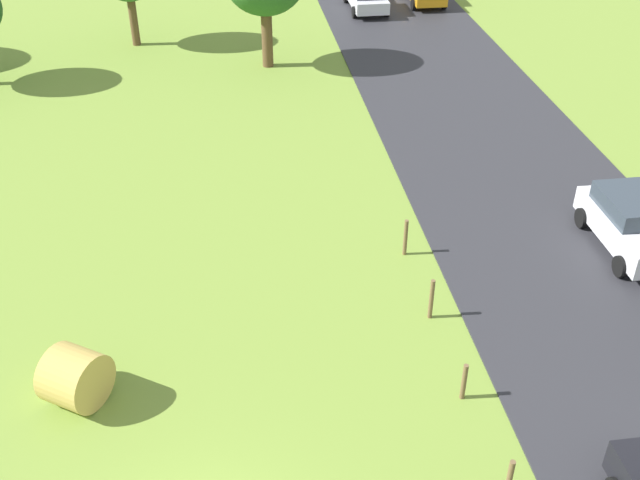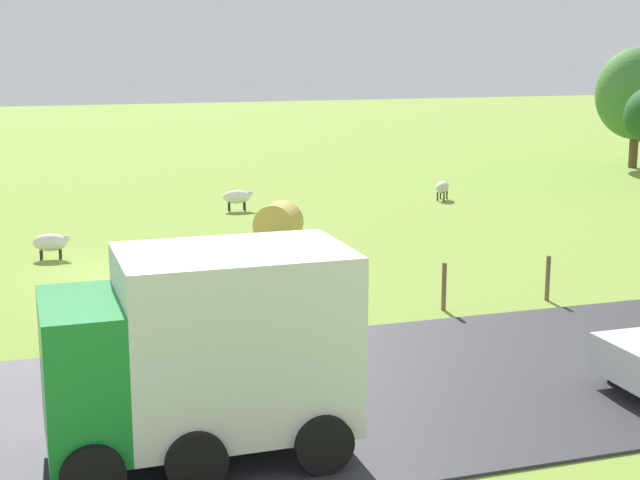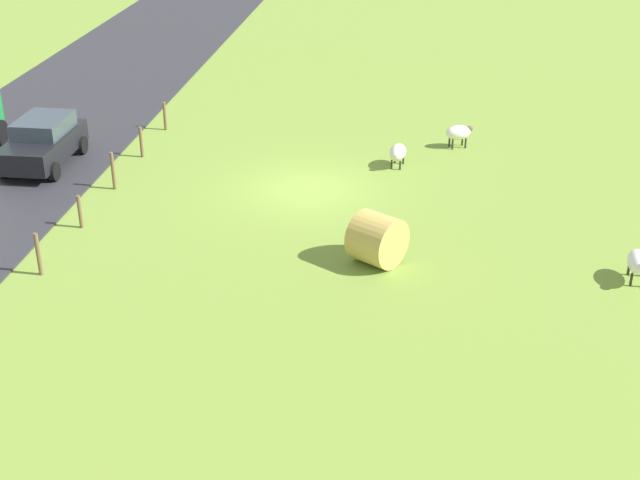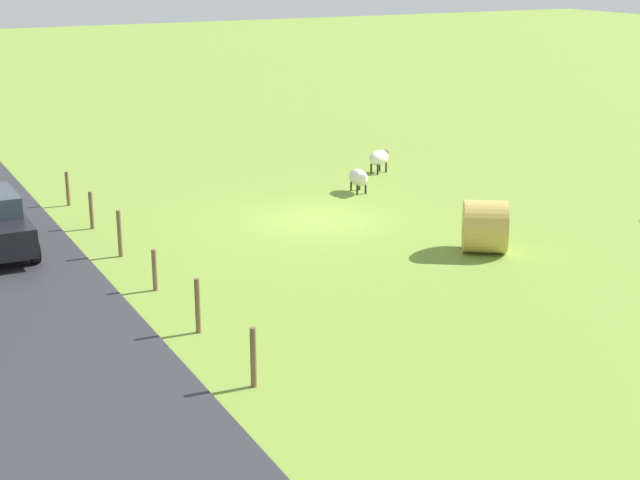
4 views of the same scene
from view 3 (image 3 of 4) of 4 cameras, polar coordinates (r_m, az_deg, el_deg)
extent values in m
plane|color=olive|center=(29.53, -0.77, 3.26)|extent=(160.00, 160.00, 0.00)
ellipsoid|color=white|center=(33.50, 8.87, 6.83)|extent=(1.09, 0.87, 0.55)
ellipsoid|color=brown|center=(33.64, 9.59, 7.08)|extent=(0.31, 0.27, 0.20)
cylinder|color=#2D2823|center=(33.86, 9.13, 6.32)|extent=(0.07, 0.07, 0.37)
cylinder|color=#2D2823|center=(33.60, 9.33, 6.15)|extent=(0.07, 0.07, 0.37)
cylinder|color=#2D2823|center=(33.66, 8.31, 6.26)|extent=(0.07, 0.07, 0.37)
cylinder|color=#2D2823|center=(33.40, 8.51, 6.09)|extent=(0.07, 0.07, 0.37)
ellipsoid|color=white|center=(25.07, 19.75, -1.34)|extent=(0.62, 1.18, 0.54)
cylinder|color=#2D2823|center=(24.94, 19.36, -2.42)|extent=(0.07, 0.07, 0.37)
cylinder|color=#2D2823|center=(25.54, 19.87, -1.81)|extent=(0.07, 0.07, 0.37)
cylinder|color=#2D2823|center=(25.49, 19.21, -1.76)|extent=(0.07, 0.07, 0.37)
ellipsoid|color=silver|center=(31.42, 5.02, 5.63)|extent=(0.70, 1.14, 0.55)
ellipsoid|color=silver|center=(30.91, 4.85, 5.54)|extent=(0.22, 0.28, 0.20)
cylinder|color=#2D2823|center=(31.26, 5.17, 4.80)|extent=(0.07, 0.07, 0.32)
cylinder|color=#2D2823|center=(31.31, 4.62, 4.85)|extent=(0.07, 0.07, 0.32)
cylinder|color=#2D2823|center=(31.79, 5.37, 5.17)|extent=(0.07, 0.07, 0.32)
cylinder|color=#2D2823|center=(31.85, 4.83, 5.22)|extent=(0.07, 0.07, 0.32)
cylinder|color=tan|center=(24.53, 3.69, 0.05)|extent=(1.78, 1.85, 1.45)
cylinder|color=brown|center=(35.52, -9.94, 7.85)|extent=(0.12, 0.12, 1.12)
cylinder|color=brown|center=(32.81, -11.41, 6.19)|extent=(0.12, 0.12, 1.13)
cylinder|color=brown|center=(30.12, -13.15, 4.35)|extent=(0.12, 0.12, 1.29)
cylinder|color=brown|center=(27.59, -15.16, 1.77)|extent=(0.12, 0.12, 1.04)
cylinder|color=brown|center=(25.07, -17.64, -0.88)|extent=(0.12, 0.12, 1.24)
cube|color=black|center=(32.65, -17.40, 5.76)|extent=(1.81, 3.99, 0.77)
cube|color=#333D47|center=(32.70, -17.35, 7.04)|extent=(1.59, 2.19, 0.56)
cylinder|color=black|center=(31.32, -16.71, 4.24)|extent=(0.22, 0.64, 0.64)
cylinder|color=black|center=(32.08, -19.68, 4.32)|extent=(0.22, 0.64, 0.64)
cylinder|color=black|center=(33.54, -15.03, 5.91)|extent=(0.22, 0.64, 0.64)
cylinder|color=black|center=(34.25, -17.86, 5.95)|extent=(0.22, 0.64, 0.64)
camera|label=1|loc=(35.86, -1.09, 28.91)|focal=42.45mm
camera|label=2|loc=(44.06, -39.92, 14.16)|focal=53.31mm
camera|label=4|loc=(17.16, -72.95, -4.80)|focal=53.64mm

